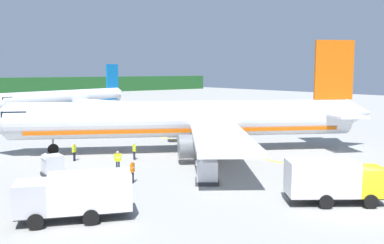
{
  "coord_description": "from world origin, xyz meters",
  "views": [
    {
      "loc": [
        -24.99,
        -13.98,
        8.62
      ],
      "look_at": [
        0.36,
        17.89,
        3.78
      ],
      "focal_mm": 40.79,
      "sensor_mm": 36.0,
      "label": 1
    }
  ],
  "objects_px": {
    "crew_marshaller": "(74,150)",
    "service_truck_baggage": "(334,180)",
    "crew_supervisor": "(118,159)",
    "service_truck_fuel": "(75,194)",
    "crew_loader_right": "(132,170)",
    "airliner_mid_apron": "(68,98)",
    "crew_loader_left": "(134,150)",
    "cargo_container_mid": "(52,165)",
    "airliner_foreground": "(190,120)",
    "cargo_container_near": "(207,172)"
  },
  "relations": [
    {
      "from": "cargo_container_mid",
      "to": "crew_supervisor",
      "type": "bearing_deg",
      "value": -21.26
    },
    {
      "from": "service_truck_baggage",
      "to": "airliner_foreground",
      "type": "bearing_deg",
      "value": 78.24
    },
    {
      "from": "airliner_mid_apron",
      "to": "cargo_container_near",
      "type": "height_order",
      "value": "airliner_mid_apron"
    },
    {
      "from": "crew_loader_left",
      "to": "crew_loader_right",
      "type": "bearing_deg",
      "value": -121.85
    },
    {
      "from": "service_truck_baggage",
      "to": "crew_supervisor",
      "type": "distance_m",
      "value": 17.97
    },
    {
      "from": "crew_supervisor",
      "to": "cargo_container_near",
      "type": "bearing_deg",
      "value": -66.8
    },
    {
      "from": "service_truck_baggage",
      "to": "crew_supervisor",
      "type": "bearing_deg",
      "value": 111.27
    },
    {
      "from": "cargo_container_near",
      "to": "crew_loader_right",
      "type": "distance_m",
      "value": 5.69
    },
    {
      "from": "airliner_mid_apron",
      "to": "airliner_foreground",
      "type": "bearing_deg",
      "value": -98.42
    },
    {
      "from": "cargo_container_near",
      "to": "crew_marshaller",
      "type": "relative_size",
      "value": 1.43
    },
    {
      "from": "crew_loader_right",
      "to": "airliner_foreground",
      "type": "bearing_deg",
      "value": 33.32
    },
    {
      "from": "cargo_container_mid",
      "to": "crew_supervisor",
      "type": "distance_m",
      "value": 5.33
    },
    {
      "from": "airliner_foreground",
      "to": "cargo_container_mid",
      "type": "bearing_deg",
      "value": -174.07
    },
    {
      "from": "airliner_mid_apron",
      "to": "crew_loader_left",
      "type": "height_order",
      "value": "airliner_mid_apron"
    },
    {
      "from": "airliner_foreground",
      "to": "crew_supervisor",
      "type": "bearing_deg",
      "value": -161.64
    },
    {
      "from": "cargo_container_mid",
      "to": "crew_marshaller",
      "type": "relative_size",
      "value": 1.06
    },
    {
      "from": "crew_loader_left",
      "to": "crew_marshaller",
      "type": "bearing_deg",
      "value": 147.57
    },
    {
      "from": "crew_marshaller",
      "to": "airliner_mid_apron",
      "type": "bearing_deg",
      "value": 67.93
    },
    {
      "from": "cargo_container_near",
      "to": "crew_supervisor",
      "type": "distance_m",
      "value": 8.48
    },
    {
      "from": "cargo_container_mid",
      "to": "crew_loader_right",
      "type": "relative_size",
      "value": 1.05
    },
    {
      "from": "cargo_container_near",
      "to": "crew_loader_left",
      "type": "distance_m",
      "value": 11.16
    },
    {
      "from": "crew_supervisor",
      "to": "crew_loader_right",
      "type": "bearing_deg",
      "value": -104.1
    },
    {
      "from": "service_truck_baggage",
      "to": "cargo_container_mid",
      "type": "relative_size",
      "value": 3.38
    },
    {
      "from": "airliner_mid_apron",
      "to": "cargo_container_mid",
      "type": "height_order",
      "value": "airliner_mid_apron"
    },
    {
      "from": "service_truck_baggage",
      "to": "cargo_container_mid",
      "type": "bearing_deg",
      "value": 121.59
    },
    {
      "from": "service_truck_baggage",
      "to": "crew_loader_right",
      "type": "bearing_deg",
      "value": 121.09
    },
    {
      "from": "cargo_container_near",
      "to": "crew_loader_right",
      "type": "bearing_deg",
      "value": 140.61
    },
    {
      "from": "crew_loader_left",
      "to": "cargo_container_mid",
      "type": "bearing_deg",
      "value": -170.61
    },
    {
      "from": "crew_loader_right",
      "to": "airliner_mid_apron",
      "type": "bearing_deg",
      "value": 71.73
    },
    {
      "from": "airliner_mid_apron",
      "to": "cargo_container_mid",
      "type": "relative_size",
      "value": 18.42
    },
    {
      "from": "service_truck_fuel",
      "to": "crew_supervisor",
      "type": "relative_size",
      "value": 3.81
    },
    {
      "from": "airliner_foreground",
      "to": "crew_marshaller",
      "type": "relative_size",
      "value": 21.42
    },
    {
      "from": "crew_marshaller",
      "to": "service_truck_baggage",
      "type": "bearing_deg",
      "value": -71.66
    },
    {
      "from": "airliner_mid_apron",
      "to": "crew_loader_left",
      "type": "distance_m",
      "value": 52.99
    },
    {
      "from": "crew_loader_left",
      "to": "service_truck_fuel",
      "type": "bearing_deg",
      "value": -132.28
    },
    {
      "from": "airliner_mid_apron",
      "to": "cargo_container_near",
      "type": "xyz_separation_m",
      "value": [
        -14.91,
        -62.06,
        -1.95
      ]
    },
    {
      "from": "crew_marshaller",
      "to": "crew_loader_left",
      "type": "distance_m",
      "value": 5.67
    },
    {
      "from": "crew_marshaller",
      "to": "crew_loader_right",
      "type": "bearing_deg",
      "value": -89.45
    },
    {
      "from": "airliner_foreground",
      "to": "cargo_container_near",
      "type": "distance_m",
      "value": 13.78
    },
    {
      "from": "cargo_container_near",
      "to": "crew_loader_left",
      "type": "relative_size",
      "value": 1.49
    },
    {
      "from": "crew_loader_right",
      "to": "crew_loader_left",
      "type": "bearing_deg",
      "value": 58.15
    },
    {
      "from": "airliner_foreground",
      "to": "crew_marshaller",
      "type": "xyz_separation_m",
      "value": [
        -11.9,
        2.83,
        -2.35
      ]
    },
    {
      "from": "crew_loader_left",
      "to": "crew_supervisor",
      "type": "xyz_separation_m",
      "value": [
        -3.63,
        -3.36,
        0.07
      ]
    },
    {
      "from": "crew_marshaller",
      "to": "crew_loader_right",
      "type": "xyz_separation_m",
      "value": [
        0.1,
        -10.59,
        0.01
      ]
    },
    {
      "from": "airliner_foreground",
      "to": "airliner_mid_apron",
      "type": "height_order",
      "value": "airliner_foreground"
    },
    {
      "from": "cargo_container_near",
      "to": "crew_marshaller",
      "type": "bearing_deg",
      "value": 107.57
    },
    {
      "from": "crew_marshaller",
      "to": "crew_supervisor",
      "type": "xyz_separation_m",
      "value": [
        1.15,
        -6.4,
        0.02
      ]
    },
    {
      "from": "crew_loader_left",
      "to": "crew_loader_right",
      "type": "height_order",
      "value": "crew_loader_right"
    },
    {
      "from": "service_truck_fuel",
      "to": "crew_loader_right",
      "type": "bearing_deg",
      "value": 36.89
    },
    {
      "from": "airliner_mid_apron",
      "to": "crew_loader_right",
      "type": "relative_size",
      "value": 19.32
    }
  ]
}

